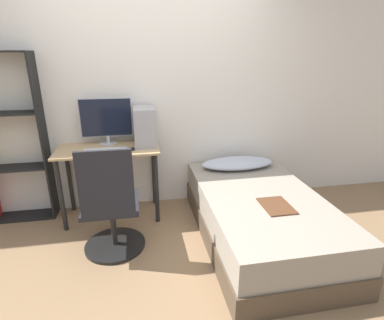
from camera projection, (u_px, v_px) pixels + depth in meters
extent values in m
plane|color=#846647|center=(167.00, 282.00, 2.34)|extent=(14.00, 14.00, 0.00)
cube|color=silver|center=(150.00, 96.00, 3.24)|extent=(8.00, 0.05, 2.50)
cube|color=tan|center=(108.00, 149.00, 3.06)|extent=(1.03, 0.53, 0.02)
cylinder|color=black|center=(61.00, 196.00, 2.92)|extent=(0.04, 0.04, 0.76)
cylinder|color=black|center=(156.00, 189.00, 3.07)|extent=(0.04, 0.04, 0.76)
cylinder|color=black|center=(70.00, 179.00, 3.31)|extent=(0.04, 0.04, 0.76)
cylinder|color=black|center=(154.00, 173.00, 3.47)|extent=(0.04, 0.04, 0.76)
cube|color=black|center=(44.00, 140.00, 3.05)|extent=(0.02, 0.24, 1.72)
cube|color=black|center=(20.00, 216.00, 3.27)|extent=(0.74, 0.24, 0.02)
cube|color=black|center=(10.00, 168.00, 3.08)|extent=(0.74, 0.24, 0.02)
cylinder|color=black|center=(115.00, 245.00, 2.78)|extent=(0.55, 0.55, 0.03)
cylinder|color=black|center=(113.00, 225.00, 2.71)|extent=(0.05, 0.05, 0.39)
cube|color=black|center=(111.00, 204.00, 2.64)|extent=(0.48, 0.48, 0.04)
cube|color=black|center=(106.00, 184.00, 2.33)|extent=(0.43, 0.04, 0.55)
cube|color=#4C3D2D|center=(258.00, 227.00, 2.90)|extent=(1.08, 1.88, 0.21)
cube|color=gray|center=(260.00, 206.00, 2.82)|extent=(1.04, 1.84, 0.26)
ellipsoid|color=#B2B7C6|center=(237.00, 163.00, 3.39)|extent=(0.82, 0.36, 0.11)
cube|color=#56331E|center=(276.00, 206.00, 2.54)|extent=(0.24, 0.32, 0.01)
cylinder|color=#B7B7BC|center=(109.00, 143.00, 3.20)|extent=(0.18, 0.18, 0.01)
cylinder|color=#B7B7BC|center=(108.00, 139.00, 3.19)|extent=(0.04, 0.04, 0.08)
cube|color=#B7B7BC|center=(106.00, 118.00, 3.11)|extent=(0.54, 0.01, 0.41)
cube|color=black|center=(106.00, 118.00, 3.11)|extent=(0.51, 0.01, 0.38)
cube|color=silver|center=(105.00, 150.00, 2.95)|extent=(0.42, 0.12, 0.02)
cube|color=#99999E|center=(145.00, 126.00, 3.12)|extent=(0.22, 0.36, 0.39)
ellipsoid|color=black|center=(132.00, 149.00, 3.00)|extent=(0.06, 0.09, 0.02)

